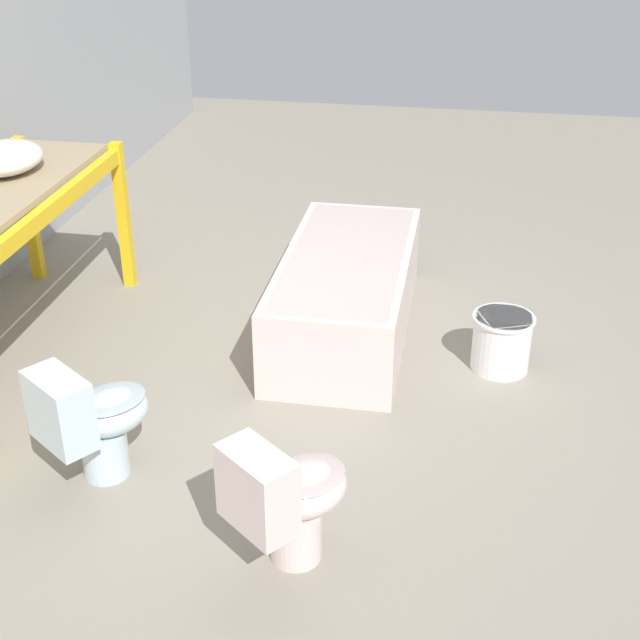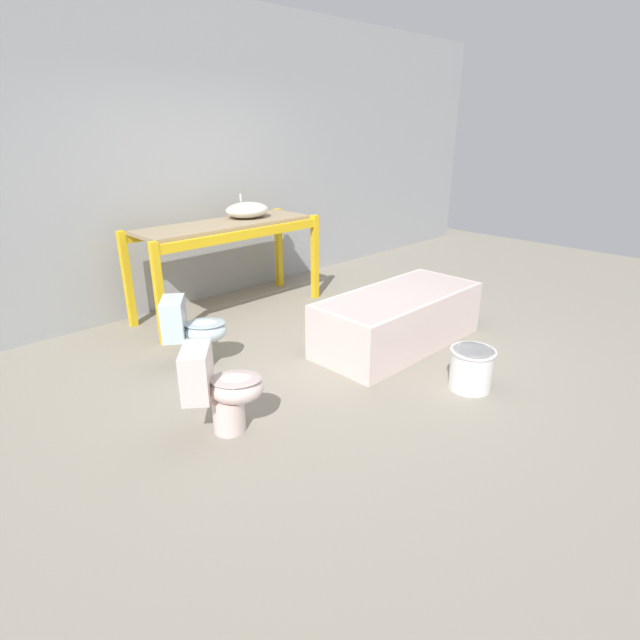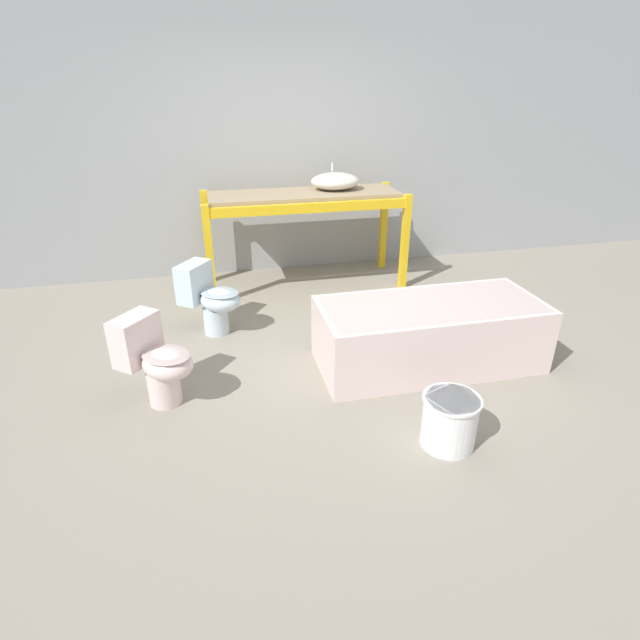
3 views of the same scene
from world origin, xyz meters
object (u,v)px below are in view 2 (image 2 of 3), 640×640
(sink_basin, at_px, (247,210))
(toilet_near, at_px, (193,331))
(bucket_white, at_px, (471,368))
(bathtub_main, at_px, (398,315))
(toilet_far, at_px, (221,388))

(sink_basin, relative_size, toilet_near, 0.81)
(bucket_white, bearing_deg, bathtub_main, 73.39)
(sink_basin, relative_size, toilet_far, 0.81)
(bathtub_main, distance_m, toilet_near, 1.85)
(sink_basin, xyz_separation_m, toilet_far, (-1.74, -1.98, -0.74))
(bathtub_main, bearing_deg, sink_basin, 97.65)
(toilet_near, height_order, toilet_far, same)
(bathtub_main, relative_size, toilet_near, 2.76)
(toilet_near, distance_m, toilet_far, 1.06)
(toilet_near, bearing_deg, toilet_far, -165.78)
(toilet_near, bearing_deg, bathtub_main, -84.37)
(toilet_far, bearing_deg, bucket_white, -77.58)
(toilet_far, xyz_separation_m, bucket_white, (1.71, -0.86, -0.15))
(bucket_white, bearing_deg, toilet_far, 153.31)
(bathtub_main, relative_size, toilet_far, 2.76)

